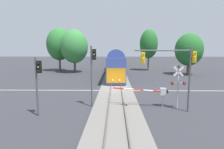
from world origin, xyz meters
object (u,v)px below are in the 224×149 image
at_px(traffic_signal_near_right, 174,64).
at_px(maple_right_background, 189,50).
at_px(commuter_train, 116,58).
at_px(traffic_signal_near_left, 38,77).
at_px(crossing_gate_near, 157,92).
at_px(crossing_signal_mast, 178,82).
at_px(pine_left_background, 59,44).
at_px(oak_behind_train, 74,46).
at_px(elm_centre_background, 149,44).
at_px(traffic_signal_median, 93,66).

bearing_deg(traffic_signal_near_right, maple_right_background, 66.35).
height_order(commuter_train, traffic_signal_near_right, traffic_signal_near_right).
bearing_deg(traffic_signal_near_left, crossing_gate_near, 15.29).
xyz_separation_m(crossing_gate_near, traffic_signal_near_right, (1.00, -1.57, 2.86)).
xyz_separation_m(crossing_signal_mast, traffic_signal_near_right, (-0.76, -0.98, 1.80)).
height_order(crossing_gate_near, pine_left_background, pine_left_background).
bearing_deg(commuter_train, traffic_signal_near_right, -83.06).
relative_size(traffic_signal_near_left, oak_behind_train, 0.49).
bearing_deg(crossing_signal_mast, pine_left_background, 123.60).
xyz_separation_m(crossing_gate_near, elm_centre_background, (4.45, 30.69, 5.35)).
bearing_deg(traffic_signal_median, crossing_signal_mast, -2.78).
xyz_separation_m(traffic_signal_near_right, maple_right_background, (10.55, 24.10, 1.07)).
height_order(crossing_gate_near, elm_centre_background, elm_centre_background).
height_order(crossing_gate_near, traffic_signal_near_left, traffic_signal_near_left).
relative_size(traffic_signal_median, maple_right_background, 0.66).
bearing_deg(elm_centre_background, traffic_signal_median, -109.02).
distance_m(crossing_signal_mast, maple_right_background, 25.27).
height_order(crossing_signal_mast, traffic_signal_near_left, traffic_signal_near_left).
xyz_separation_m(traffic_signal_near_left, pine_left_background, (-7.77, 32.17, 3.38)).
bearing_deg(commuter_train, elm_centre_background, -45.24).
bearing_deg(oak_behind_train, maple_right_background, -7.89).
height_order(crossing_signal_mast, traffic_signal_near_right, traffic_signal_near_right).
bearing_deg(traffic_signal_near_right, traffic_signal_median, 169.21).
height_order(traffic_signal_median, maple_right_background, maple_right_background).
bearing_deg(crossing_gate_near, commuter_train, 95.77).
bearing_deg(crossing_gate_near, pine_left_background, 121.72).
bearing_deg(crossing_gate_near, maple_right_background, 62.86).
bearing_deg(maple_right_background, commuter_train, 132.97).
bearing_deg(crossing_signal_mast, traffic_signal_median, 177.22).
relative_size(traffic_signal_near_right, elm_centre_background, 0.54).
relative_size(crossing_signal_mast, traffic_signal_near_left, 0.83).
xyz_separation_m(crossing_signal_mast, pine_left_background, (-19.88, 29.92, 4.19)).
distance_m(traffic_signal_median, traffic_signal_near_right, 7.33).
bearing_deg(traffic_signal_near_left, maple_right_background, 49.17).
distance_m(crossing_gate_near, elm_centre_background, 31.47).
bearing_deg(pine_left_background, traffic_signal_near_right, -58.25).
distance_m(crossing_gate_near, oak_behind_train, 29.73).
xyz_separation_m(traffic_signal_near_left, maple_right_background, (21.91, 25.36, 2.07)).
distance_m(traffic_signal_near_right, oak_behind_train, 31.27).
relative_size(crossing_signal_mast, maple_right_background, 0.46).
bearing_deg(elm_centre_background, traffic_signal_near_right, -96.11).
bearing_deg(traffic_signal_near_left, oak_behind_train, 96.44).
bearing_deg(maple_right_background, traffic_signal_median, -127.98).
height_order(commuter_train, crossing_gate_near, commuter_train).
xyz_separation_m(traffic_signal_median, pine_left_background, (-11.93, 29.54, 2.77)).
relative_size(crossing_gate_near, traffic_signal_near_left, 1.09).
relative_size(crossing_gate_near, pine_left_background, 0.50).
bearing_deg(pine_left_background, traffic_signal_near_left, -76.42).
bearing_deg(maple_right_background, oak_behind_train, 172.11).
relative_size(crossing_gate_near, maple_right_background, 0.61).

